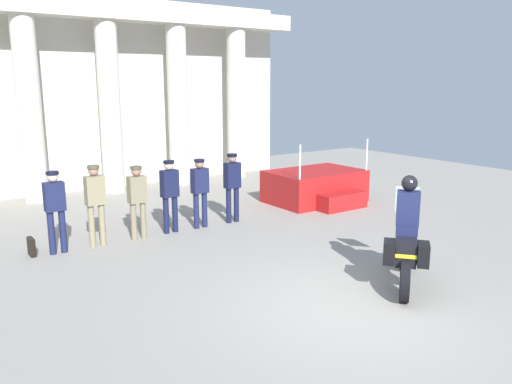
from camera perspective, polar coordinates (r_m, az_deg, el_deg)
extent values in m
plane|color=gray|center=(8.21, 10.79, -12.41)|extent=(28.00, 28.00, 0.00)
cube|color=beige|center=(17.25, -16.93, 10.27)|extent=(13.18, 0.30, 5.96)
cylinder|color=beige|center=(15.79, -23.68, 8.17)|extent=(0.65, 0.65, 5.14)
cylinder|color=beige|center=(16.39, -15.81, 8.83)|extent=(0.65, 0.65, 5.14)
cylinder|color=beige|center=(17.28, -8.61, 9.29)|extent=(0.65, 0.65, 5.14)
cylinder|color=beige|center=(18.40, -2.18, 9.58)|extent=(0.65, 0.65, 5.14)
cube|color=beige|center=(16.50, -16.40, 18.65)|extent=(13.18, 0.85, 0.50)
cube|color=#A51919|center=(14.86, 6.48, 0.66)|extent=(2.61, 1.75, 0.90)
cube|color=#A51919|center=(14.10, 9.48, -0.98)|extent=(1.44, 0.50, 0.45)
cylinder|color=silver|center=(13.32, 4.87, 3.30)|extent=(0.05, 0.05, 0.90)
cylinder|color=silver|center=(15.00, 12.11, 4.06)|extent=(0.05, 0.05, 0.90)
cylinder|color=#191E42|center=(11.03, -21.62, -4.22)|extent=(0.13, 0.13, 0.88)
cylinder|color=#191E42|center=(11.07, -20.51, -4.06)|extent=(0.13, 0.13, 0.88)
cube|color=#191E42|center=(10.88, -21.35, -0.47)|extent=(0.39, 0.23, 0.57)
sphere|color=beige|center=(10.81, -21.51, 1.56)|extent=(0.21, 0.21, 0.21)
cylinder|color=black|center=(10.79, -21.54, 1.97)|extent=(0.24, 0.24, 0.06)
cylinder|color=#847A5B|center=(11.21, -17.65, -3.63)|extent=(0.13, 0.13, 0.89)
cylinder|color=#847A5B|center=(11.27, -16.59, -3.47)|extent=(0.13, 0.13, 0.89)
cube|color=#847A5B|center=(11.07, -17.36, 0.18)|extent=(0.39, 0.23, 0.60)
sphere|color=#997056|center=(11.00, -17.49, 2.24)|extent=(0.21, 0.21, 0.21)
cylinder|color=#4F4937|center=(10.98, -17.51, 2.65)|extent=(0.24, 0.24, 0.06)
cylinder|color=#7A7056|center=(11.47, -13.33, -3.21)|extent=(0.13, 0.13, 0.82)
cylinder|color=#7A7056|center=(11.55, -12.32, -3.05)|extent=(0.13, 0.13, 0.82)
cube|color=#7A7056|center=(11.35, -12.98, 0.28)|extent=(0.39, 0.23, 0.57)
sphere|color=#997056|center=(11.28, -13.08, 2.23)|extent=(0.21, 0.21, 0.21)
cylinder|color=#494334|center=(11.26, -13.10, 2.62)|extent=(0.24, 0.24, 0.06)
cylinder|color=#141938|center=(11.84, -9.88, -2.56)|extent=(0.13, 0.13, 0.83)
cylinder|color=#141938|center=(11.93, -8.92, -2.41)|extent=(0.13, 0.13, 0.83)
cube|color=#141938|center=(11.72, -9.52, 0.93)|extent=(0.39, 0.23, 0.61)
sphere|color=beige|center=(11.65, -9.59, 2.90)|extent=(0.21, 0.21, 0.21)
cylinder|color=black|center=(11.64, -9.60, 3.29)|extent=(0.24, 0.24, 0.06)
cylinder|color=#191E42|center=(12.13, -6.60, -2.09)|extent=(0.13, 0.13, 0.84)
cylinder|color=#191E42|center=(12.23, -5.69, -1.95)|extent=(0.13, 0.13, 0.84)
cube|color=#191E42|center=(12.03, -6.22, 1.25)|extent=(0.39, 0.23, 0.58)
sphere|color=#997056|center=(11.96, -6.26, 3.10)|extent=(0.21, 0.21, 0.21)
cylinder|color=black|center=(11.95, -6.27, 3.47)|extent=(0.24, 0.24, 0.06)
cylinder|color=#141938|center=(12.54, -3.03, -1.51)|extent=(0.13, 0.13, 0.86)
cylinder|color=#141938|center=(12.66, -2.18, -1.37)|extent=(0.13, 0.13, 0.86)
cube|color=#141938|center=(12.45, -2.63, 1.85)|extent=(0.39, 0.23, 0.61)
sphere|color=#997056|center=(12.38, -2.65, 3.72)|extent=(0.21, 0.21, 0.21)
cylinder|color=black|center=(12.37, -2.66, 4.08)|extent=(0.24, 0.24, 0.06)
cylinder|color=black|center=(9.85, 15.95, -6.46)|extent=(0.55, 0.49, 0.64)
cylinder|color=black|center=(8.48, 16.07, -9.51)|extent=(0.58, 0.52, 0.64)
cube|color=black|center=(9.03, 16.15, -5.48)|extent=(1.15, 1.04, 0.44)
ellipsoid|color=black|center=(9.09, 16.26, -3.28)|extent=(0.60, 0.58, 0.26)
cube|color=yellow|center=(9.04, 16.15, -5.61)|extent=(1.18, 1.06, 0.06)
cube|color=silver|center=(9.46, 16.31, -0.82)|extent=(0.38, 0.41, 0.47)
cube|color=black|center=(8.55, 14.46, -6.38)|extent=(0.39, 0.37, 0.36)
cube|color=black|center=(8.57, 17.95, -6.56)|extent=(0.39, 0.37, 0.36)
cube|color=#191E42|center=(8.84, 16.28, -3.92)|extent=(0.52, 0.52, 0.14)
cube|color=#191E42|center=(8.75, 16.41, -1.71)|extent=(0.43, 0.44, 0.56)
sphere|color=black|center=(8.68, 16.57, 0.94)|extent=(0.26, 0.26, 0.26)
cube|color=black|center=(11.17, -23.52, -5.56)|extent=(0.10, 0.32, 0.36)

